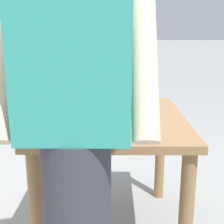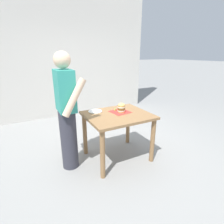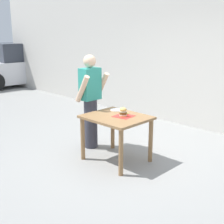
# 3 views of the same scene
# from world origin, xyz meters

# --- Properties ---
(ground_plane) EXTENTS (80.00, 80.00, 0.00)m
(ground_plane) POSITION_xyz_m (0.00, 0.00, 0.00)
(ground_plane) COLOR gray
(patio_table) EXTENTS (0.83, 0.98, 0.76)m
(patio_table) POSITION_xyz_m (0.00, 0.00, 0.63)
(patio_table) COLOR olive
(patio_table) RESTS_ON ground
(serving_paper) EXTENTS (0.32, 0.32, 0.00)m
(serving_paper) POSITION_xyz_m (0.08, -0.09, 0.76)
(serving_paper) COLOR red
(serving_paper) RESTS_ON patio_table
(sandwich) EXTENTS (0.12, 0.12, 0.18)m
(sandwich) POSITION_xyz_m (0.05, -0.09, 0.84)
(sandwich) COLOR #E5B25B
(sandwich) RESTS_ON serving_paper
(pickle_spear) EXTENTS (0.07, 0.06, 0.02)m
(pickle_spear) POSITION_xyz_m (0.17, -0.05, 0.78)
(pickle_spear) COLOR #8EA83D
(pickle_spear) RESTS_ON serving_paper
(side_plate_with_forks) EXTENTS (0.22, 0.22, 0.02)m
(side_plate_with_forks) POSITION_xyz_m (0.28, 0.26, 0.77)
(side_plate_with_forks) COLOR white
(side_plate_with_forks) RESTS_ON patio_table
(diner_across_table) EXTENTS (0.55, 0.35, 1.69)m
(diner_across_table) POSITION_xyz_m (0.12, 0.75, 0.88)
(diner_across_table) COLOR #33333D
(diner_across_table) RESTS_ON ground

